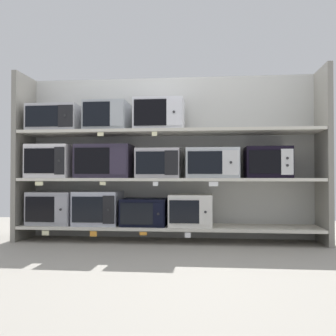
{
  "coord_description": "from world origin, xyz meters",
  "views": [
    {
      "loc": [
        0.39,
        -3.86,
        0.65
      ],
      "look_at": [
        0.0,
        0.0,
        0.73
      ],
      "focal_mm": 41.33,
      "sensor_mm": 36.0,
      "label": 1
    }
  ],
  "objects": [
    {
      "name": "price_tag_5",
      "position": [
        -0.61,
        -0.23,
        0.58
      ],
      "size": [
        0.06,
        0.0,
        0.03
      ],
      "primitive_type": "cube",
      "color": "beige"
    },
    {
      "name": "price_tag_9",
      "position": [
        -0.11,
        -0.23,
        1.05
      ],
      "size": [
        0.05,
        0.0,
        0.04
      ],
      "primitive_type": "cube",
      "color": "beige"
    },
    {
      "name": "shelf_0",
      "position": [
        0.0,
        0.0,
        0.14
      ],
      "size": [
        2.97,
        0.46,
        0.03
      ],
      "primitive_type": "cube",
      "color": "beige",
      "rests_on": "ground"
    },
    {
      "name": "microwave_9",
      "position": [
        -1.17,
        -0.0,
        1.24
      ],
      "size": [
        0.51,
        0.41,
        0.27
      ],
      "color": "#B7B6BC",
      "rests_on": "shelf_2"
    },
    {
      "name": "microwave_0",
      "position": [
        -1.2,
        -0.0,
        0.32
      ],
      "size": [
        0.45,
        0.37,
        0.33
      ],
      "color": "#999AA2",
      "rests_on": "shelf_0"
    },
    {
      "name": "price_tag_6",
      "position": [
        -0.1,
        -0.23,
        0.58
      ],
      "size": [
        0.05,
        0.0,
        0.04
      ],
      "primitive_type": "cube",
      "color": "white"
    },
    {
      "name": "microwave_10",
      "position": [
        -0.62,
        -0.0,
        1.26
      ],
      "size": [
        0.42,
        0.4,
        0.29
      ],
      "color": "#A2A8AD",
      "rests_on": "shelf_2"
    },
    {
      "name": "upright_left",
      "position": [
        -1.51,
        0.0,
        0.85
      ],
      "size": [
        0.05,
        0.46,
        1.71
      ],
      "primitive_type": "cube",
      "color": "gray",
      "rests_on": "ground"
    },
    {
      "name": "price_tag_1",
      "position": [
        -0.7,
        -0.23,
        0.1
      ],
      "size": [
        0.07,
        0.0,
        0.05
      ],
      "primitive_type": "cube",
      "color": "orange"
    },
    {
      "name": "price_tag_7",
      "position": [
        0.45,
        -0.23,
        0.58
      ],
      "size": [
        0.09,
        0.0,
        0.04
      ],
      "primitive_type": "cube",
      "color": "white"
    },
    {
      "name": "microwave_11",
      "position": [
        -0.09,
        -0.0,
        1.27
      ],
      "size": [
        0.49,
        0.37,
        0.32
      ],
      "color": "silver",
      "rests_on": "shelf_2"
    },
    {
      "name": "price_tag_2",
      "position": [
        -0.21,
        -0.23,
        0.11
      ],
      "size": [
        0.07,
        0.0,
        0.03
      ],
      "primitive_type": "cube",
      "color": "orange"
    },
    {
      "name": "microwave_1",
      "position": [
        -0.72,
        -0.0,
        0.33
      ],
      "size": [
        0.45,
        0.41,
        0.34
      ],
      "color": "#B0B3C3",
      "rests_on": "shelf_0"
    },
    {
      "name": "price_tag_3",
      "position": [
        0.21,
        -0.23,
        0.1
      ],
      "size": [
        0.06,
        0.0,
        0.05
      ],
      "primitive_type": "cube",
      "color": "white"
    },
    {
      "name": "upright_right",
      "position": [
        1.51,
        0.0,
        0.85
      ],
      "size": [
        0.05,
        0.46,
        1.71
      ],
      "primitive_type": "cube",
      "color": "gray",
      "rests_on": "ground"
    },
    {
      "name": "back_panel",
      "position": [
        0.0,
        0.25,
        0.85
      ],
      "size": [
        3.17,
        0.04,
        1.71
      ],
      "primitive_type": "cube",
      "color": "#B2B2AD",
      "rests_on": "ground"
    },
    {
      "name": "price_tag_0",
      "position": [
        -1.17,
        -0.23,
        0.1
      ],
      "size": [
        0.07,
        0.0,
        0.05
      ],
      "primitive_type": "cube",
      "color": "beige"
    },
    {
      "name": "microwave_8",
      "position": [
        0.98,
        -0.0,
        0.78
      ],
      "size": [
        0.43,
        0.38,
        0.3
      ],
      "color": "black",
      "rests_on": "shelf_1"
    },
    {
      "name": "shelf_1",
      "position": [
        0.0,
        0.0,
        0.62
      ],
      "size": [
        2.97,
        0.46,
        0.03
      ],
      "primitive_type": "cube",
      "color": "beige"
    },
    {
      "name": "microwave_3",
      "position": [
        0.23,
        -0.0,
        0.31
      ],
      "size": [
        0.43,
        0.39,
        0.31
      ],
      "color": "silver",
      "rests_on": "shelf_0"
    },
    {
      "name": "microwave_6",
      "position": [
        -0.09,
        -0.0,
        0.78
      ],
      "size": [
        0.43,
        0.4,
        0.29
      ],
      "color": "#B4B0B6",
      "rests_on": "shelf_1"
    },
    {
      "name": "shelf_2",
      "position": [
        0.0,
        0.0,
        1.09
      ],
      "size": [
        2.97,
        0.46,
        0.03
      ],
      "primitive_type": "cube",
      "color": "beige"
    },
    {
      "name": "microwave_5",
      "position": [
        -0.65,
        -0.0,
        0.8
      ],
      "size": [
        0.55,
        0.37,
        0.34
      ],
      "color": "#2E2739",
      "rests_on": "shelf_1"
    },
    {
      "name": "microwave_7",
      "position": [
        0.44,
        -0.0,
        0.78
      ],
      "size": [
        0.51,
        0.41,
        0.29
      ],
      "color": "#B5BBC0",
      "rests_on": "shelf_1"
    },
    {
      "name": "microwave_4",
      "position": [
        -1.21,
        -0.0,
        0.8
      ],
      "size": [
        0.43,
        0.44,
        0.34
      ],
      "color": "silver",
      "rests_on": "shelf_1"
    },
    {
      "name": "microwave_2",
      "position": [
        -0.24,
        -0.0,
        0.29
      ],
      "size": [
        0.45,
        0.4,
        0.27
      ],
      "color": "black",
      "rests_on": "shelf_0"
    },
    {
      "name": "ground",
      "position": [
        0.0,
        -1.0,
        -0.01
      ],
      "size": [
        6.97,
        6.0,
        0.02
      ],
      "primitive_type": "cube",
      "color": "gray"
    },
    {
      "name": "price_tag_4",
      "position": [
        -1.24,
        -0.23,
        0.58
      ],
      "size": [
        0.08,
        0.0,
        0.04
      ],
      "primitive_type": "cube",
      "color": "beige"
    },
    {
      "name": "price_tag_8",
      "position": [
        -0.63,
        -0.23,
        1.06
      ],
      "size": [
        0.06,
        0.0,
        0.04
      ],
      "primitive_type": "cube",
      "color": "beige"
    }
  ]
}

